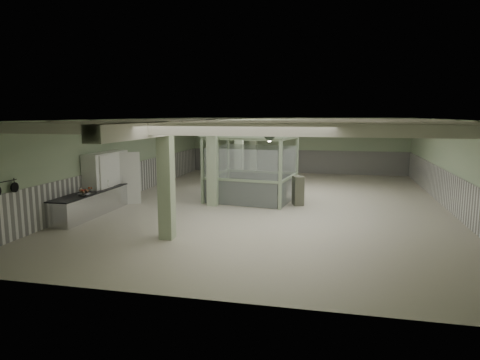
% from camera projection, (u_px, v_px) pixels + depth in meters
% --- Properties ---
extents(floor, '(20.00, 20.00, 0.00)m').
position_uv_depth(floor, '(275.00, 203.00, 18.47)').
color(floor, beige).
rests_on(floor, ground).
extents(ceiling, '(14.00, 20.00, 0.02)m').
position_uv_depth(ceiling, '(276.00, 119.00, 17.92)').
color(ceiling, white).
rests_on(ceiling, wall_back).
extents(wall_back, '(14.00, 0.02, 3.60)m').
position_uv_depth(wall_back, '(297.00, 146.00, 27.84)').
color(wall_back, '#A5B792').
rests_on(wall_back, floor).
extents(wall_front, '(14.00, 0.02, 3.60)m').
position_uv_depth(wall_front, '(206.00, 215.00, 8.55)').
color(wall_front, '#A5B792').
rests_on(wall_front, floor).
extents(wall_left, '(0.02, 20.00, 3.60)m').
position_uv_depth(wall_left, '(125.00, 158.00, 19.72)').
color(wall_left, '#A5B792').
rests_on(wall_left, floor).
extents(wall_right, '(0.02, 20.00, 3.60)m').
position_uv_depth(wall_right, '(454.00, 166.00, 16.67)').
color(wall_right, '#A5B792').
rests_on(wall_right, floor).
extents(wainscot_left, '(0.05, 19.90, 1.50)m').
position_uv_depth(wainscot_left, '(126.00, 181.00, 19.87)').
color(wainscot_left, white).
rests_on(wainscot_left, floor).
extents(wainscot_right, '(0.05, 19.90, 1.50)m').
position_uv_depth(wainscot_right, '(451.00, 193.00, 16.84)').
color(wainscot_right, white).
rests_on(wainscot_right, floor).
extents(wainscot_back, '(13.90, 0.05, 1.50)m').
position_uv_depth(wainscot_back, '(297.00, 162.00, 27.97)').
color(wainscot_back, white).
rests_on(wainscot_back, floor).
extents(girder, '(0.45, 19.90, 0.40)m').
position_uv_depth(girder, '(219.00, 124.00, 18.50)').
color(girder, silver).
rests_on(girder, ceiling).
extents(beam_a, '(13.90, 0.35, 0.32)m').
position_uv_depth(beam_a, '(235.00, 129.00, 10.72)').
color(beam_a, silver).
rests_on(beam_a, ceiling).
extents(beam_b, '(13.90, 0.35, 0.32)m').
position_uv_depth(beam_b, '(254.00, 127.00, 13.13)').
color(beam_b, silver).
rests_on(beam_b, ceiling).
extents(beam_c, '(13.90, 0.35, 0.32)m').
position_uv_depth(beam_c, '(267.00, 125.00, 15.54)').
color(beam_c, silver).
rests_on(beam_c, ceiling).
extents(beam_d, '(13.90, 0.35, 0.32)m').
position_uv_depth(beam_d, '(276.00, 124.00, 17.95)').
color(beam_d, silver).
rests_on(beam_d, ceiling).
extents(beam_e, '(13.90, 0.35, 0.32)m').
position_uv_depth(beam_e, '(283.00, 123.00, 20.36)').
color(beam_e, silver).
rests_on(beam_e, ceiling).
extents(beam_f, '(13.90, 0.35, 0.32)m').
position_uv_depth(beam_f, '(289.00, 122.00, 22.77)').
color(beam_f, silver).
rests_on(beam_f, ceiling).
extents(beam_g, '(13.90, 0.35, 0.32)m').
position_uv_depth(beam_g, '(294.00, 121.00, 25.18)').
color(beam_g, silver).
rests_on(beam_g, ceiling).
extents(column_a, '(0.42, 0.42, 3.60)m').
position_uv_depth(column_a, '(166.00, 181.00, 12.95)').
color(column_a, '#ADC19B').
rests_on(column_a, floor).
extents(column_b, '(0.42, 0.42, 3.60)m').
position_uv_depth(column_b, '(213.00, 163.00, 17.78)').
color(column_b, '#ADC19B').
rests_on(column_b, floor).
extents(column_c, '(0.42, 0.42, 3.60)m').
position_uv_depth(column_c, '(239.00, 153.00, 22.60)').
color(column_c, '#ADC19B').
rests_on(column_c, floor).
extents(column_d, '(0.42, 0.42, 3.60)m').
position_uv_depth(column_d, '(253.00, 147.00, 26.45)').
color(column_d, '#ADC19B').
rests_on(column_d, floor).
extents(hook_rail, '(0.02, 1.20, 0.02)m').
position_uv_depth(hook_rail, '(1.00, 182.00, 12.37)').
color(hook_rail, black).
rests_on(hook_rail, wall_left).
extents(pendant_front, '(0.44, 0.44, 0.22)m').
position_uv_depth(pendant_front, '(270.00, 139.00, 13.08)').
color(pendant_front, '#2E3E2F').
rests_on(pendant_front, ceiling).
extents(pendant_mid, '(0.44, 0.44, 0.22)m').
position_uv_depth(pendant_mid, '(289.00, 132.00, 18.38)').
color(pendant_mid, '#2E3E2F').
rests_on(pendant_mid, ceiling).
extents(pendant_back, '(0.44, 0.44, 0.22)m').
position_uv_depth(pendant_back, '(299.00, 128.00, 23.20)').
color(pendant_back, '#2E3E2F').
rests_on(pendant_back, ceiling).
extents(prep_counter, '(0.91, 5.20, 0.91)m').
position_uv_depth(prep_counter, '(98.00, 201.00, 16.71)').
color(prep_counter, silver).
rests_on(prep_counter, floor).
extents(pitcher_near, '(0.21, 0.23, 0.25)m').
position_uv_depth(pitcher_near, '(81.00, 191.00, 15.68)').
color(pitcher_near, silver).
rests_on(pitcher_near, prep_counter).
extents(pitcher_far, '(0.21, 0.23, 0.27)m').
position_uv_depth(pitcher_far, '(110.00, 184.00, 17.28)').
color(pitcher_far, silver).
rests_on(pitcher_far, prep_counter).
extents(veg_colander, '(0.54, 0.54, 0.21)m').
position_uv_depth(veg_colander, '(84.00, 192.00, 15.48)').
color(veg_colander, '#434348').
rests_on(veg_colander, prep_counter).
extents(orange_bowl, '(0.25, 0.25, 0.09)m').
position_uv_depth(orange_bowl, '(91.00, 190.00, 16.36)').
color(orange_bowl, '#B2B2B7').
rests_on(orange_bowl, prep_counter).
extents(skillet_far, '(0.04, 0.31, 0.31)m').
position_uv_depth(skillet_far, '(15.00, 187.00, 12.81)').
color(skillet_far, black).
rests_on(skillet_far, hook_rail).
extents(walkin_cooler, '(1.22, 2.57, 2.36)m').
position_uv_depth(walkin_cooler, '(107.00, 179.00, 17.52)').
color(walkin_cooler, white).
rests_on(walkin_cooler, floor).
extents(guard_booth, '(4.06, 3.57, 2.97)m').
position_uv_depth(guard_booth, '(251.00, 156.00, 18.84)').
color(guard_booth, '#90A483').
rests_on(guard_booth, floor).
extents(filing_cabinet, '(0.57, 0.67, 1.23)m').
position_uv_depth(filing_cabinet, '(298.00, 191.00, 18.04)').
color(filing_cabinet, '#5E6050').
rests_on(filing_cabinet, floor).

